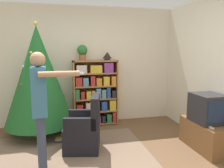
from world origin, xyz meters
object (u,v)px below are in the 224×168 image
Objects in this scene: christmas_tree at (38,76)px; table_lamp at (107,56)px; bookshelf at (96,94)px; potted_plant at (82,51)px; standing_person at (41,104)px; television at (208,108)px; armchair at (85,131)px.

table_lamp is at bearing 14.62° from christmas_tree.
potted_plant is at bearing 177.63° from bookshelf.
bookshelf is 1.29m from christmas_tree.
bookshelf is 0.87m from table_lamp.
potted_plant is (0.88, 0.37, 0.46)m from christmas_tree.
christmas_tree is 1.34× the size of standing_person.
television is at bearing -51.72° from table_lamp.
armchair is at bearing -48.63° from christmas_tree.
table_lamp is (1.42, 0.37, 0.37)m from christmas_tree.
standing_person is at bearing -124.21° from table_lamp.
television is 2.67m from potted_plant.
armchair is at bearing -107.19° from bookshelf.
standing_person is at bearing -32.66° from armchair.
potted_plant reaches higher than table_lamp.
potted_plant reaches higher than bookshelf.
christmas_tree reaches higher than bookshelf.
potted_plant is 0.55m from table_lamp.
table_lamp is at bearing 164.78° from armchair.
standing_person reaches higher than table_lamp.
potted_plant is at bearing 154.76° from standing_person.
standing_person is (-0.99, -1.85, 0.26)m from bookshelf.
bookshelf reaches higher than television.
television is 3.07m from christmas_tree.
armchair is (-1.97, 0.43, -0.38)m from television.
christmas_tree is 6.59× the size of potted_plant.
christmas_tree is (-2.74, 1.31, 0.45)m from television.
television is 0.23× the size of christmas_tree.
christmas_tree is at bearing -165.38° from table_lamp.
bookshelf is 1.34m from armchair.
television is 1.54× the size of potted_plant.
television is 0.55× the size of armchair.
bookshelf is at bearing 147.68° from standing_person.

